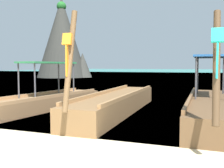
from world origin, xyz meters
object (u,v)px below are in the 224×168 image
object	(u,v)px
longtail_boat_blue_ribbon	(31,103)
longtail_boat_orange_ribbon	(117,103)
longtail_boat_turquoise_ribbon	(211,107)
karst_rock	(63,38)

from	to	relation	value
longtail_boat_blue_ribbon	longtail_boat_orange_ribbon	distance (m)	2.86
longtail_boat_blue_ribbon	longtail_boat_turquoise_ribbon	size ratio (longest dim) A/B	1.11
longtail_boat_orange_ribbon	longtail_boat_turquoise_ribbon	size ratio (longest dim) A/B	1.00
longtail_boat_orange_ribbon	karst_rock	distance (m)	27.90
longtail_boat_orange_ribbon	longtail_boat_turquoise_ribbon	world-z (taller)	longtail_boat_orange_ribbon
longtail_boat_blue_ribbon	karst_rock	bearing A→B (deg)	118.32
longtail_boat_blue_ribbon	karst_rock	size ratio (longest dim) A/B	0.69
longtail_boat_turquoise_ribbon	karst_rock	bearing A→B (deg)	128.85
longtail_boat_orange_ribbon	longtail_boat_turquoise_ribbon	bearing A→B (deg)	-1.04
longtail_boat_blue_ribbon	longtail_boat_turquoise_ribbon	xyz separation A→B (m)	(5.58, 0.89, 0.04)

